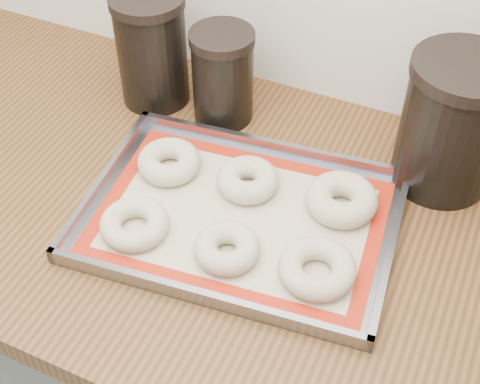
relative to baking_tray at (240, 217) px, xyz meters
The scene contains 13 objects.
cabinet 0.48m from the baking_tray, 82.94° to the left, with size 3.00×0.65×0.86m, color #5A6357.
countertop 0.03m from the baking_tray, 82.94° to the left, with size 3.06×0.68×0.04m, color brown.
baking_tray is the anchor object (origin of this frame).
baking_mat 0.00m from the baking_tray, 90.06° to the left, with size 0.45×0.33×0.00m.
bagel_front_left 0.16m from the baking_tray, 145.56° to the right, with size 0.10×0.10×0.03m, color beige.
bagel_front_mid 0.08m from the baking_tray, 79.67° to the right, with size 0.09×0.09×0.03m, color beige.
bagel_front_right 0.15m from the baking_tray, 21.41° to the right, with size 0.11×0.11×0.03m, color beige.
bagel_back_left 0.16m from the baking_tray, 161.71° to the left, with size 0.10×0.10×0.04m, color beige.
bagel_back_mid 0.07m from the baking_tray, 103.99° to the left, with size 0.10×0.10×0.04m, color beige.
bagel_back_right 0.15m from the baking_tray, 31.97° to the left, with size 0.11×0.11×0.04m, color beige.
canister_left 0.35m from the baking_tray, 141.09° to the left, with size 0.13×0.13×0.20m.
canister_mid 0.26m from the baking_tray, 121.28° to the left, with size 0.11×0.11×0.17m.
canister_right 0.35m from the baking_tray, 41.25° to the left, with size 0.16×0.16×0.22m.
Camera 1 is at (0.28, 1.04, 1.64)m, focal length 50.00 mm.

